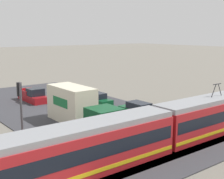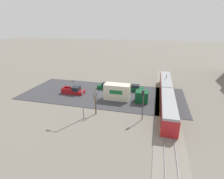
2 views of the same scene
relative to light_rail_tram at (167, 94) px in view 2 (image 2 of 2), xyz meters
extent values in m
plane|color=slate|center=(-0.68, -14.76, -1.62)|extent=(320.00, 320.00, 0.00)
cube|color=#38383D|center=(-0.68, -14.76, -1.58)|extent=(16.17, 38.28, 0.08)
cube|color=gray|center=(-0.68, 0.00, -1.58)|extent=(52.73, 4.40, 0.08)
cube|color=gray|center=(-0.68, -0.72, -1.47)|extent=(51.68, 0.10, 0.14)
cube|color=gray|center=(-0.68, 0.72, -1.47)|extent=(51.68, 0.10, 0.14)
cube|color=#B21E23|center=(-7.00, 0.00, -0.15)|extent=(13.64, 2.62, 2.78)
cube|color=black|center=(-7.00, 0.00, 0.18)|extent=(13.23, 2.65, 0.93)
cube|color=gold|center=(-7.00, 0.00, -1.01)|extent=(13.51, 2.66, 0.27)
cube|color=gray|center=(-7.00, 0.00, 1.44)|extent=(13.64, 2.41, 0.40)
cube|color=#B21E23|center=(7.00, 0.00, -0.15)|extent=(13.64, 2.62, 2.78)
cube|color=black|center=(7.00, 0.00, 0.18)|extent=(13.23, 2.65, 0.93)
cube|color=gold|center=(7.00, 0.00, -1.01)|extent=(13.51, 2.66, 0.27)
cube|color=gray|center=(7.00, 0.00, 1.44)|extent=(13.64, 2.41, 0.40)
cylinder|color=#2D2D33|center=(-7.45, 0.00, 2.19)|extent=(0.66, 0.07, 1.15)
cylinder|color=#2D2D33|center=(-6.55, 0.00, 2.19)|extent=(0.66, 0.07, 1.15)
cube|color=#2D2D33|center=(-7.00, 0.00, 2.74)|extent=(1.10, 0.08, 0.06)
cube|color=#0C4723|center=(1.61, -5.15, -0.35)|extent=(2.56, 2.66, 2.39)
cube|color=beige|center=(1.61, -10.65, 0.22)|extent=(2.56, 5.66, 3.52)
cube|color=#196B38|center=(2.90, -10.65, 0.57)|extent=(0.02, 2.83, 0.88)
cube|color=maroon|center=(0.86, -21.78, -1.12)|extent=(2.00, 5.42, 0.85)
cube|color=black|center=(0.86, -21.02, -0.23)|extent=(1.84, 1.84, 0.92)
cube|color=maroon|center=(1.78, -22.92, -0.45)|extent=(0.12, 2.71, 0.50)
cube|color=maroon|center=(-0.05, -22.92, -0.45)|extent=(0.12, 2.71, 0.50)
cube|color=maroon|center=(0.86, -24.38, -0.45)|extent=(1.84, 0.22, 0.50)
cube|color=red|center=(1.64, -24.46, -0.86)|extent=(0.14, 0.04, 0.18)
cube|color=#0C4723|center=(-4.70, -7.61, -1.09)|extent=(1.83, 4.75, 0.91)
cube|color=black|center=(-4.70, -7.61, -0.30)|extent=(1.57, 2.47, 0.67)
cube|color=#0C4723|center=(-4.27, -14.77, -1.09)|extent=(1.71, 4.64, 0.91)
cube|color=black|center=(-4.27, -14.77, -0.30)|extent=(1.47, 2.42, 0.67)
cylinder|color=#47474C|center=(9.21, -4.36, 1.14)|extent=(0.16, 0.16, 5.52)
cube|color=black|center=(9.21, -4.54, 3.42)|extent=(0.28, 0.22, 0.95)
sphere|color=red|center=(9.21, -4.66, 3.74)|extent=(0.18, 0.18, 0.18)
sphere|color=#3C2C06|center=(9.21, -4.66, 3.42)|extent=(0.18, 0.18, 0.18)
sphere|color=black|center=(9.21, -4.66, 3.10)|extent=(0.18, 0.18, 0.18)
cylinder|color=brown|center=(9.27, -13.00, -0.05)|extent=(0.24, 0.24, 3.15)
cylinder|color=brown|center=(9.52, -13.00, 2.02)|extent=(0.09, 0.89, 1.21)
cylinder|color=brown|center=(9.27, -12.75, 2.13)|extent=(1.07, 0.09, 1.47)
cylinder|color=brown|center=(9.02, -13.00, 2.02)|extent=(0.09, 0.89, 1.21)
cylinder|color=brown|center=(9.27, -13.25, 2.13)|extent=(1.07, 0.09, 1.47)
cylinder|color=gray|center=(11.45, -14.54, 1.96)|extent=(0.20, 0.20, 7.18)
cylinder|color=gray|center=(11.45, -15.34, 5.43)|extent=(0.12, 1.60, 0.12)
cube|color=#515156|center=(11.45, -16.09, 5.37)|extent=(0.36, 0.60, 0.18)
camera|label=1|loc=(16.94, 15.78, 7.23)|focal=50.00mm
camera|label=2|loc=(36.92, -2.81, 14.26)|focal=28.00mm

